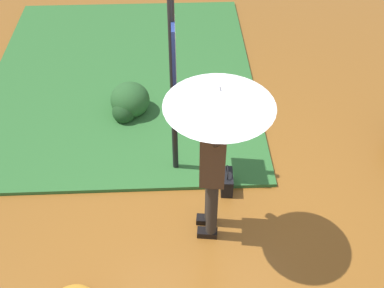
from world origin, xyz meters
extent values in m
plane|color=brown|center=(0.00, 0.00, 0.00)|extent=(18.00, 18.00, 0.00)
cube|color=#2D662D|center=(-2.94, -1.15, 0.03)|extent=(4.80, 4.00, 0.05)
cylinder|color=#2D2823|center=(-0.05, 0.01, 0.43)|extent=(0.12, 0.12, 0.86)
cylinder|color=#2D2823|center=(0.13, 0.01, 0.43)|extent=(0.12, 0.12, 0.86)
cube|color=black|center=(-0.05, -0.03, 0.04)|extent=(0.14, 0.23, 0.08)
cube|color=black|center=(0.13, -0.03, 0.04)|extent=(0.14, 0.23, 0.08)
cube|color=#473323|center=(0.04, 0.01, 1.18)|extent=(0.41, 0.28, 0.64)
sphere|color=tan|center=(0.04, 0.01, 1.64)|extent=(0.20, 0.20, 0.20)
ellipsoid|color=black|center=(0.04, 0.01, 1.67)|extent=(0.20, 0.20, 0.15)
cylinder|color=#473323|center=(-0.17, -0.02, 1.39)|extent=(0.18, 0.13, 0.18)
cylinder|color=#473323|center=(-0.13, -0.03, 1.48)|extent=(0.24, 0.11, 0.33)
cube|color=black|center=(-0.05, -0.01, 1.62)|extent=(0.07, 0.02, 0.14)
cylinder|color=#473323|center=(0.21, 0.01, 1.42)|extent=(0.11, 0.10, 0.09)
cylinder|color=#473323|center=(0.19, 0.02, 1.51)|extent=(0.10, 0.09, 0.23)
cylinder|color=#A5A5AD|center=(0.18, 0.03, 1.83)|extent=(0.02, 0.02, 0.41)
cone|color=silver|center=(0.18, 0.03, 1.92)|extent=(0.96, 0.96, 0.16)
sphere|color=#A5A5AD|center=(0.18, 0.03, 2.03)|extent=(0.02, 0.02, 0.02)
cylinder|color=black|center=(-0.90, -0.36, 1.15)|extent=(0.07, 0.07, 2.30)
cube|color=navy|center=(-0.90, -0.35, 1.70)|extent=(0.44, 0.04, 0.70)
cube|color=silver|center=(-0.90, -0.33, 1.70)|extent=(0.38, 0.01, 0.64)
cube|color=black|center=(-0.54, 0.24, 0.12)|extent=(0.31, 0.15, 0.24)
torus|color=black|center=(-0.54, 0.24, 0.28)|extent=(0.18, 0.02, 0.18)
ellipsoid|color=#285628|center=(-2.04, -0.97, 0.24)|extent=(0.54, 0.54, 0.49)
ellipsoid|color=#1E421E|center=(-1.88, -1.05, 0.16)|extent=(0.33, 0.33, 0.33)
camera|label=1|loc=(3.38, -0.34, 4.34)|focal=45.35mm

